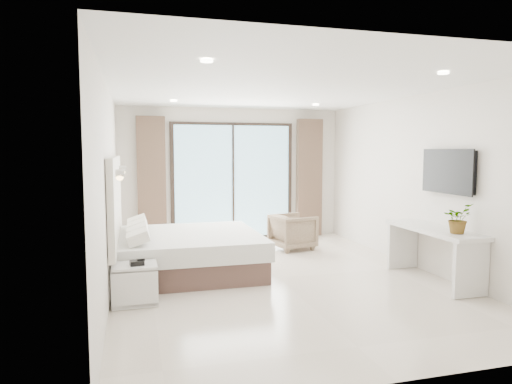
# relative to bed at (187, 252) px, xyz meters

# --- Properties ---
(ground) EXTENTS (6.20, 6.20, 0.00)m
(ground) POSITION_rel_bed_xyz_m (1.25, -0.64, -0.31)
(ground) COLOR beige
(ground) RESTS_ON ground
(room_shell) EXTENTS (4.62, 6.22, 2.72)m
(room_shell) POSITION_rel_bed_xyz_m (1.05, 0.17, 1.27)
(room_shell) COLOR silver
(room_shell) RESTS_ON ground
(bed) EXTENTS (2.13, 2.02, 0.73)m
(bed) POSITION_rel_bed_xyz_m (0.00, 0.00, 0.00)
(bed) COLOR brown
(bed) RESTS_ON ground
(nightstand) EXTENTS (0.53, 0.44, 0.48)m
(nightstand) POSITION_rel_bed_xyz_m (-0.76, -1.25, -0.07)
(nightstand) COLOR silver
(nightstand) RESTS_ON ground
(phone) EXTENTS (0.18, 0.15, 0.05)m
(phone) POSITION_rel_bed_xyz_m (-0.73, -1.30, 0.20)
(phone) COLOR black
(phone) RESTS_ON nightstand
(console_desk) EXTENTS (0.52, 1.66, 0.77)m
(console_desk) POSITION_rel_bed_xyz_m (3.29, -1.38, 0.25)
(console_desk) COLOR silver
(console_desk) RESTS_ON ground
(plant) EXTENTS (0.47, 0.49, 0.30)m
(plant) POSITION_rel_bed_xyz_m (3.29, -1.85, 0.61)
(plant) COLOR #33662D
(plant) RESTS_ON console_desk
(armchair) EXTENTS (0.79, 0.82, 0.72)m
(armchair) POSITION_rel_bed_xyz_m (2.11, 1.14, 0.05)
(armchair) COLOR #877258
(armchair) RESTS_ON ground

